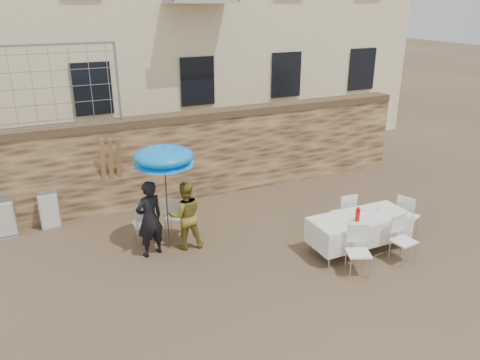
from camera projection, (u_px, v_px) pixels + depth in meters
name	position (u px, v px, depth m)	size (l,w,h in m)	color
ground	(272.00, 299.00, 8.16)	(80.00, 80.00, 0.00)	brown
stone_wall	(180.00, 158.00, 12.00)	(13.00, 0.50, 2.20)	olive
chain_link_fence	(43.00, 88.00, 10.10)	(3.20, 0.06, 1.80)	gray
man_suit	(150.00, 219.00, 9.32)	(0.59, 0.39, 1.61)	black
woman_dress	(185.00, 215.00, 9.64)	(0.71, 0.56, 1.47)	gold
umbrella	(164.00, 159.00, 9.14)	(1.22, 1.22, 2.08)	#3F3F44
couple_chair_left	(144.00, 222.00, 9.90)	(0.48, 0.48, 0.96)	white
couple_chair_right	(176.00, 216.00, 10.18)	(0.48, 0.48, 0.96)	white
banquet_table	(360.00, 218.00, 9.52)	(2.10, 0.85, 0.78)	white
soda_bottle	(358.00, 215.00, 9.25)	(0.09, 0.09, 0.26)	red
table_chair_front_left	(359.00, 252.00, 8.74)	(0.48, 0.48, 0.96)	white
table_chair_front_right	(404.00, 240.00, 9.17)	(0.48, 0.48, 0.96)	white
table_chair_back	(343.00, 212.00, 10.37)	(0.48, 0.48, 0.96)	white
table_chair_side	(408.00, 215.00, 10.25)	(0.48, 0.48, 0.96)	white
chair_stack_left	(5.00, 215.00, 10.31)	(0.46, 0.47, 0.92)	white
chair_stack_right	(49.00, 207.00, 10.66)	(0.46, 0.40, 0.92)	white
wood_planks	(117.00, 174.00, 11.15)	(0.70, 0.20, 2.00)	#A37749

